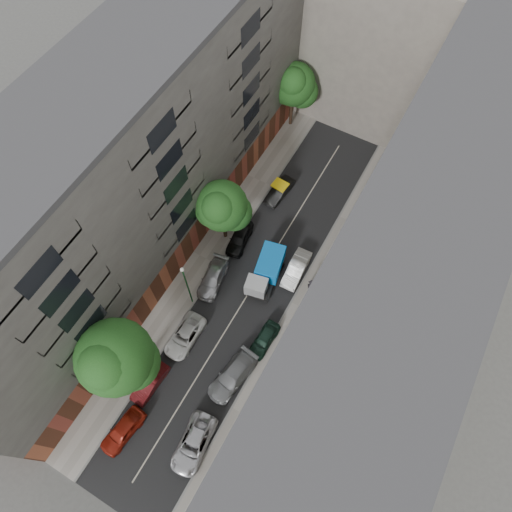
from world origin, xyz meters
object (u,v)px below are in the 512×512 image
Objects in this scene: tarp_truck at (266,270)px; car_right_0 at (194,444)px; car_right_2 at (264,340)px; car_right_3 at (296,269)px; car_left_5 at (280,191)px; tree_far at (294,86)px; car_left_0 at (123,431)px; lamp_post at (186,283)px; pedestrian at (311,285)px; car_left_2 at (185,336)px; car_left_1 at (150,383)px; tree_mid at (222,208)px; car_right_1 at (233,376)px; car_left_4 at (240,238)px; tree_near at (116,360)px; car_left_3 at (213,278)px.

tarp_truck is 16.43m from car_right_0.
car_right_2 is (0.80, 10.40, -0.05)m from car_right_0.
car_right_0 is 18.09m from car_right_3.
tree_far is at bearing 116.03° from car_left_5.
car_left_0 is 37.40m from tree_far.
lamp_post is 11.75m from pedestrian.
car_left_0 is 9.20m from car_left_2.
car_left_1 is 9.13m from lamp_post.
car_left_0 is 0.60× the size of lamp_post.
tree_far is 21.56m from pedestrian.
tree_mid reaches higher than car_left_2.
car_left_2 is 7.16m from car_right_2.
car_right_1 is 1.36× the size of car_right_2.
car_right_3 is (0.13, 11.89, -0.03)m from car_right_1.
car_left_4 is 13.78m from car_right_1.
tree_far is 24.51m from lamp_post.
tree_near is at bearing 120.65° from car_left_0.
tree_near is at bearing -87.99° from tree_mid.
tree_mid is (-2.27, 20.08, 4.71)m from car_left_0.
tree_mid reaches higher than car_right_3.
pedestrian is at bearing -0.77° from tarp_truck.
lamp_post reaches higher than car_right_1.
car_left_5 is at bearing 89.58° from car_left_2.
tree_mid is (-1.47, 4.78, 4.75)m from car_left_3.
car_right_3 is 19.82m from tree_far.
car_right_2 is (3.00, -5.87, -0.69)m from tarp_truck.
car_right_1 is (5.95, 3.94, 0.09)m from car_left_1.
tree_mid reaches higher than car_left_4.
car_left_0 is at bearing 82.12° from pedestrian.
car_left_3 is at bearing 77.89° from lamp_post.
car_left_4 is 1.05× the size of car_left_5.
car_right_2 is at bearing 79.13° from car_right_0.
car_left_1 is 16.14m from car_left_4.
car_left_1 is at bearing -116.54° from tarp_truck.
car_left_3 is 9.35m from pedestrian.
car_left_1 is 6.21m from tree_near.
car_right_2 is at bearing -74.48° from tarp_truck.
car_left_0 reaches higher than car_left_3.
pedestrian is at bearing 51.56° from car_left_2.
tree_mid is at bearing 96.55° from lamp_post.
car_left_5 is 0.58× the size of lamp_post.
car_left_5 reaches higher than car_right_2.
pedestrian reaches higher than car_left_5.
tree_mid is at bearing 107.05° from car_right_0.
car_left_0 is at bearing -115.36° from car_right_1.
lamp_post is at bearing -111.31° from car_left_3.
car_right_0 is 13.17m from lamp_post.
tree_mid reaches higher than car_right_1.
car_left_3 is 22.34m from tree_far.
car_left_5 is 26.07m from car_right_0.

